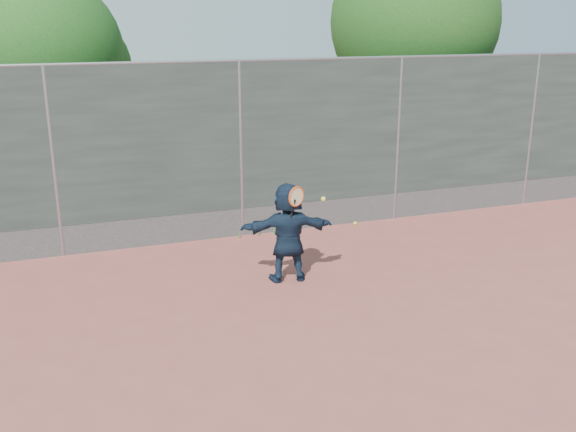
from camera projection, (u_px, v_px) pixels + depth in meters
name	position (u px, v px, depth m)	size (l,w,h in m)	color
ground	(318.00, 319.00, 8.15)	(80.00, 80.00, 0.00)	#9E4C42
player	(288.00, 232.00, 9.17)	(1.35, 0.43, 1.46)	#15263C
ball_ground	(355.00, 223.00, 11.84)	(0.07, 0.07, 0.07)	yellow
fence	(241.00, 147.00, 10.83)	(20.00, 0.06, 3.03)	#38423D
swing_action	(299.00, 198.00, 8.86)	(0.57, 0.16, 0.51)	#DB4E14
tree_right	(420.00, 26.00, 13.80)	(3.78, 3.60, 5.39)	#382314
tree_left	(53.00, 57.00, 12.26)	(3.15, 3.00, 4.53)	#382314
weed_clump	(261.00, 228.00, 11.25)	(0.68, 0.07, 0.30)	#387226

